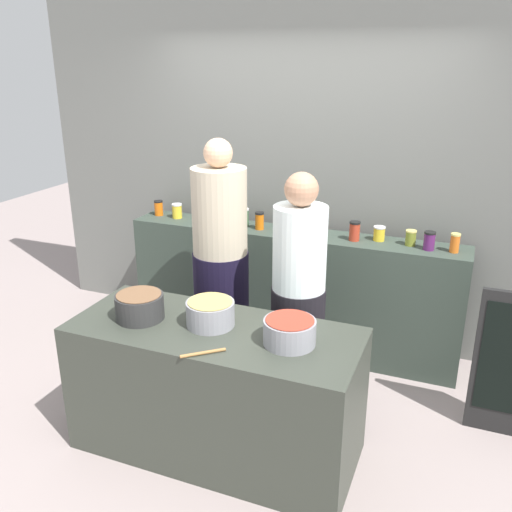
% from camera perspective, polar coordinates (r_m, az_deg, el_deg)
% --- Properties ---
extents(ground, '(12.00, 12.00, 0.00)m').
position_cam_1_polar(ground, '(3.87, -2.02, -16.50)').
color(ground, gray).
extents(storefront_wall, '(4.80, 0.12, 3.00)m').
position_cam_1_polar(storefront_wall, '(4.54, 5.26, 9.80)').
color(storefront_wall, slate).
rests_on(storefront_wall, ground).
extents(display_shelf, '(2.70, 0.36, 1.00)m').
position_cam_1_polar(display_shelf, '(4.51, 3.56, -3.56)').
color(display_shelf, '#333F36').
rests_on(display_shelf, ground).
extents(prep_table, '(1.70, 0.70, 0.82)m').
position_cam_1_polar(prep_table, '(3.41, -4.20, -13.68)').
color(prep_table, '#353931').
rests_on(prep_table, ground).
extents(preserve_jar_0, '(0.08, 0.08, 0.13)m').
position_cam_1_polar(preserve_jar_0, '(4.85, -10.06, 4.94)').
color(preserve_jar_0, orange).
rests_on(preserve_jar_0, display_shelf).
extents(preserve_jar_1, '(0.09, 0.09, 0.12)m').
position_cam_1_polar(preserve_jar_1, '(4.74, -8.19, 4.65)').
color(preserve_jar_1, yellow).
rests_on(preserve_jar_1, display_shelf).
extents(preserve_jar_2, '(0.09, 0.09, 0.11)m').
position_cam_1_polar(preserve_jar_2, '(4.59, -4.12, 4.22)').
color(preserve_jar_2, gold).
rests_on(preserve_jar_2, display_shelf).
extents(preserve_jar_3, '(0.09, 0.09, 0.11)m').
position_cam_1_polar(preserve_jar_3, '(4.48, -3.33, 3.84)').
color(preserve_jar_3, '#401344').
rests_on(preserve_jar_3, display_shelf).
extents(preserve_jar_4, '(0.09, 0.09, 0.15)m').
position_cam_1_polar(preserve_jar_4, '(4.46, -1.30, 4.04)').
color(preserve_jar_4, '#345C39').
rests_on(preserve_jar_4, display_shelf).
extents(preserve_jar_5, '(0.07, 0.07, 0.14)m').
position_cam_1_polar(preserve_jar_5, '(4.38, 0.37, 3.69)').
color(preserve_jar_5, '#D76310').
rests_on(preserve_jar_5, display_shelf).
extents(preserve_jar_6, '(0.09, 0.09, 0.12)m').
position_cam_1_polar(preserve_jar_6, '(4.31, 3.80, 3.21)').
color(preserve_jar_6, '#983417').
rests_on(preserve_jar_6, display_shelf).
extents(preserve_jar_7, '(0.07, 0.07, 0.10)m').
position_cam_1_polar(preserve_jar_7, '(4.31, 5.68, 3.02)').
color(preserve_jar_7, red).
rests_on(preserve_jar_7, display_shelf).
extents(preserve_jar_8, '(0.08, 0.08, 0.15)m').
position_cam_1_polar(preserve_jar_8, '(4.17, 10.18, 2.57)').
color(preserve_jar_8, '#AC3621').
rests_on(preserve_jar_8, display_shelf).
extents(preserve_jar_9, '(0.09, 0.09, 0.11)m').
position_cam_1_polar(preserve_jar_9, '(4.21, 12.65, 2.29)').
color(preserve_jar_9, gold).
rests_on(preserve_jar_9, display_shelf).
extents(preserve_jar_10, '(0.08, 0.08, 0.11)m').
position_cam_1_polar(preserve_jar_10, '(4.16, 15.74, 1.82)').
color(preserve_jar_10, olive).
rests_on(preserve_jar_10, display_shelf).
extents(preserve_jar_11, '(0.08, 0.08, 0.13)m').
position_cam_1_polar(preserve_jar_11, '(4.10, 17.52, 1.52)').
color(preserve_jar_11, '#551F5A').
rests_on(preserve_jar_11, display_shelf).
extents(preserve_jar_12, '(0.07, 0.07, 0.14)m').
position_cam_1_polar(preserve_jar_12, '(4.10, 19.91, 1.29)').
color(preserve_jar_12, orange).
rests_on(preserve_jar_12, display_shelf).
extents(cooking_pot_left, '(0.29, 0.29, 0.16)m').
position_cam_1_polar(cooking_pot_left, '(3.35, -11.97, -5.13)').
color(cooking_pot_left, '#2D2D2D').
rests_on(cooking_pot_left, prep_table).
extents(cooking_pot_center, '(0.28, 0.28, 0.15)m').
position_cam_1_polar(cooking_pot_center, '(3.21, -4.75, -5.93)').
color(cooking_pot_center, gray).
rests_on(cooking_pot_center, prep_table).
extents(cooking_pot_right, '(0.29, 0.29, 0.14)m').
position_cam_1_polar(cooking_pot_right, '(3.01, 3.50, -7.84)').
color(cooking_pot_right, gray).
rests_on(cooking_pot_right, prep_table).
extents(wooden_spoon, '(0.20, 0.17, 0.02)m').
position_cam_1_polar(wooden_spoon, '(2.94, -5.52, -9.97)').
color(wooden_spoon, '#9E703D').
rests_on(wooden_spoon, prep_table).
extents(cook_with_tongs, '(0.40, 0.40, 1.79)m').
position_cam_1_polar(cook_with_tongs, '(3.96, -3.65, -2.12)').
color(cook_with_tongs, black).
rests_on(cook_with_tongs, ground).
extents(cook_in_cap, '(0.36, 0.36, 1.65)m').
position_cam_1_polar(cook_in_cap, '(3.62, 4.38, -5.45)').
color(cook_in_cap, black).
rests_on(cook_in_cap, ground).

